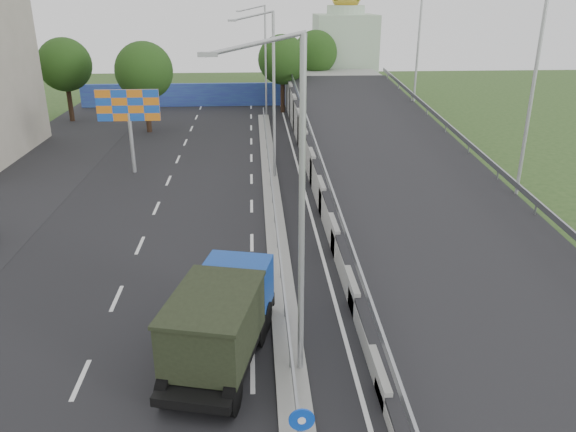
{
  "coord_description": "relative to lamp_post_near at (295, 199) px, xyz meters",
  "views": [
    {
      "loc": [
        -1.0,
        -8.6,
        11.08
      ],
      "look_at": [
        0.4,
        13.86,
        2.2
      ],
      "focal_mm": 35.0,
      "sensor_mm": 36.0,
      "label": 1
    }
  ],
  "objects": [
    {
      "name": "road_surface",
      "position": [
        -3.11,
        14.0,
        -5.81
      ],
      "size": [
        26.0,
        90.0,
        0.04
      ],
      "primitive_type": "cube",
      "color": "black",
      "rests_on": "ground"
    },
    {
      "name": "tree_left_far",
      "position": [
        -18.11,
        39.0,
        -0.63
      ],
      "size": [
        4.8,
        4.8,
        7.6
      ],
      "color": "black",
      "rests_on": "ground"
    },
    {
      "name": "tree_ramp_far",
      "position": [
        5.89,
        49.0,
        -0.63
      ],
      "size": [
        4.8,
        4.8,
        7.6
      ],
      "color": "black",
      "rests_on": "ground"
    },
    {
      "name": "median",
      "position": [
        -0.11,
        18.0,
        -5.71
      ],
      "size": [
        1.0,
        44.0,
        0.2
      ],
      "primitive_type": "cube",
      "color": "gray",
      "rests_on": "ground"
    },
    {
      "name": "dump_truck",
      "position": [
        -2.27,
        0.89,
        -4.28
      ],
      "size": [
        3.65,
        6.6,
        2.75
      ],
      "rotation": [
        0.0,
        0.0,
        -0.23
      ],
      "color": "black",
      "rests_on": "ground"
    },
    {
      "name": "lamp_post_near",
      "position": [
        0.0,
        0.0,
        0.0
      ],
      "size": [
        2.74,
        0.18,
        10.08
      ],
      "color": "#B2B5B7",
      "rests_on": "median"
    },
    {
      "name": "lamp_post_far",
      "position": [
        0.0,
        40.0,
        0.0
      ],
      "size": [
        2.74,
        0.18,
        10.08
      ],
      "color": "#B2B5B7",
      "rests_on": "median"
    },
    {
      "name": "tree_left_mid",
      "position": [
        -10.11,
        34.0,
        -0.63
      ],
      "size": [
        4.8,
        4.8,
        7.6
      ],
      "color": "black",
      "rests_on": "ground"
    },
    {
      "name": "tree_median_far",
      "position": [
        1.89,
        42.0,
        -0.63
      ],
      "size": [
        4.8,
        4.8,
        7.6
      ],
      "color": "black",
      "rests_on": "ground"
    },
    {
      "name": "median_guardrail",
      "position": [
        -0.11,
        18.0,
        -5.06
      ],
      "size": [
        0.09,
        44.0,
        0.71
      ],
      "color": "gray",
      "rests_on": "median"
    },
    {
      "name": "overpass_ramp",
      "position": [
        7.39,
        18.0,
        -4.06
      ],
      "size": [
        10.0,
        50.0,
        3.5
      ],
      "color": "gray",
      "rests_on": "ground"
    },
    {
      "name": "blue_wall",
      "position": [
        -4.11,
        46.0,
        -4.61
      ],
      "size": [
        30.0,
        0.5,
        2.4
      ],
      "primitive_type": "cube",
      "color": "#2B2D9F",
      "rests_on": "ground"
    },
    {
      "name": "billboard",
      "position": [
        -9.11,
        22.0,
        -1.62
      ],
      "size": [
        4.0,
        0.24,
        5.5
      ],
      "color": "#B2B5B7",
      "rests_on": "ground"
    },
    {
      "name": "church",
      "position": [
        9.89,
        54.0,
        -0.5
      ],
      "size": [
        7.0,
        7.0,
        13.8
      ],
      "color": "#B2CCAD",
      "rests_on": "ground"
    },
    {
      "name": "lamp_post_mid",
      "position": [
        0.0,
        20.0,
        0.0
      ],
      "size": [
        2.74,
        0.18,
        10.08
      ],
      "color": "#B2B5B7",
      "rests_on": "median"
    }
  ]
}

